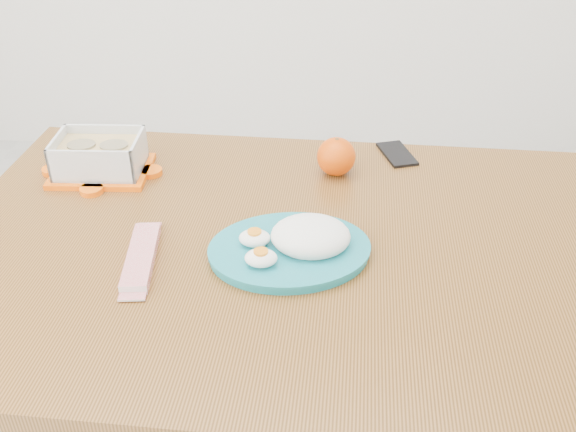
{
  "coord_description": "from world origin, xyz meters",
  "views": [
    {
      "loc": [
        0.22,
        -1.12,
        1.45
      ],
      "look_at": [
        0.18,
        -0.14,
        0.81
      ],
      "focal_mm": 40.0,
      "sensor_mm": 36.0,
      "label": 1
    }
  ],
  "objects_px": {
    "food_container": "(99,156)",
    "smartphone": "(397,154)",
    "dining_table": "(288,280)",
    "orange_fruit": "(336,157)",
    "rice_plate": "(296,243)"
  },
  "relations": [
    {
      "from": "food_container",
      "to": "smartphone",
      "type": "bearing_deg",
      "value": 9.12
    },
    {
      "from": "food_container",
      "to": "smartphone",
      "type": "relative_size",
      "value": 1.75
    },
    {
      "from": "food_container",
      "to": "dining_table",
      "type": "bearing_deg",
      "value": -31.17
    },
    {
      "from": "orange_fruit",
      "to": "rice_plate",
      "type": "relative_size",
      "value": 0.25
    },
    {
      "from": "orange_fruit",
      "to": "dining_table",
      "type": "bearing_deg",
      "value": -109.34
    },
    {
      "from": "smartphone",
      "to": "food_container",
      "type": "bearing_deg",
      "value": 174.09
    },
    {
      "from": "dining_table",
      "to": "rice_plate",
      "type": "relative_size",
      "value": 4.09
    },
    {
      "from": "orange_fruit",
      "to": "smartphone",
      "type": "xyz_separation_m",
      "value": [
        0.15,
        0.09,
        -0.04
      ]
    },
    {
      "from": "orange_fruit",
      "to": "rice_plate",
      "type": "bearing_deg",
      "value": -104.42
    },
    {
      "from": "food_container",
      "to": "rice_plate",
      "type": "relative_size",
      "value": 0.63
    },
    {
      "from": "orange_fruit",
      "to": "food_container",
      "type": "bearing_deg",
      "value": -177.75
    },
    {
      "from": "dining_table",
      "to": "rice_plate",
      "type": "distance_m",
      "value": 0.12
    },
    {
      "from": "rice_plate",
      "to": "smartphone",
      "type": "distance_m",
      "value": 0.46
    },
    {
      "from": "dining_table",
      "to": "smartphone",
      "type": "height_order",
      "value": "smartphone"
    },
    {
      "from": "rice_plate",
      "to": "smartphone",
      "type": "relative_size",
      "value": 2.79
    }
  ]
}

